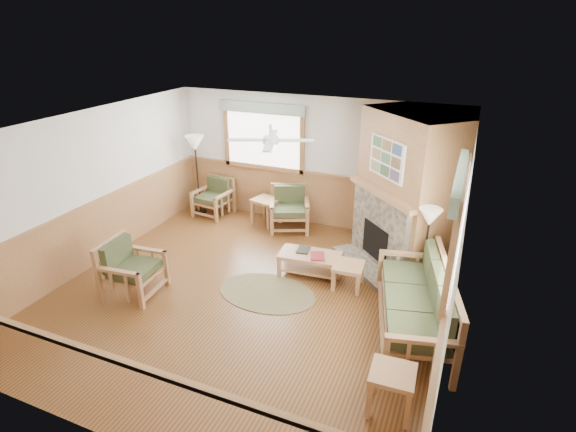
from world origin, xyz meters
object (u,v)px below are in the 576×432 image
at_px(armchair_left, 133,268).
at_px(end_table_sofa, 391,391).
at_px(armchair_back_right, 289,209).
at_px(coffee_table, 310,265).
at_px(end_table_chairs, 266,211).
at_px(floor_lamp_right, 425,253).
at_px(sofa, 413,301).
at_px(armchair_back_left, 213,197).
at_px(floor_lamp_left, 197,175).
at_px(footstool, 348,276).

bearing_deg(armchair_left, end_table_sofa, -106.07).
height_order(armchair_back_right, coffee_table, armchair_back_right).
relative_size(armchair_back_right, end_table_chairs, 1.53).
bearing_deg(floor_lamp_right, armchair_left, -158.05).
bearing_deg(sofa, armchair_back_left, -131.42).
bearing_deg(floor_lamp_left, armchair_back_right, -0.69).
bearing_deg(armchair_back_right, footstool, -67.29).
bearing_deg(end_table_chairs, armchair_back_right, -2.79).
height_order(coffee_table, floor_lamp_right, floor_lamp_right).
xyz_separation_m(armchair_back_right, footstool, (1.75, -1.71, -0.23)).
xyz_separation_m(armchair_left, footstool, (3.11, 1.48, -0.24)).
distance_m(end_table_chairs, floor_lamp_left, 1.78).
relative_size(sofa, footstool, 4.53).
bearing_deg(floor_lamp_left, footstool, -23.69).
distance_m(sofa, armchair_back_left, 5.36).
distance_m(armchair_left, floor_lamp_right, 4.59).
bearing_deg(end_table_sofa, floor_lamp_left, 141.73).
xyz_separation_m(sofa, coffee_table, (-1.83, 0.87, -0.29)).
relative_size(armchair_left, floor_lamp_right, 0.60).
bearing_deg(armchair_back_right, end_table_sofa, -77.07).
xyz_separation_m(armchair_back_left, footstool, (3.61, -1.74, -0.20)).
bearing_deg(end_table_sofa, floor_lamp_right, 90.00).
bearing_deg(armchair_back_left, end_table_sofa, -33.49).
relative_size(end_table_chairs, end_table_sofa, 1.05).
height_order(sofa, floor_lamp_right, floor_lamp_right).
bearing_deg(sofa, floor_lamp_left, -129.72).
bearing_deg(footstool, armchair_back_right, 135.52).
height_order(armchair_left, coffee_table, armchair_left).
bearing_deg(floor_lamp_left, armchair_left, -75.11).
relative_size(sofa, armchair_back_right, 2.47).
bearing_deg(armchair_back_left, armchair_left, -74.42).
bearing_deg(coffee_table, armchair_left, -151.78).
bearing_deg(armchair_back_left, sofa, -21.04).
bearing_deg(sofa, floor_lamp_right, 166.47).
relative_size(end_table_chairs, floor_lamp_left, 0.32).
bearing_deg(coffee_table, end_table_sofa, -57.44).
xyz_separation_m(sofa, end_table_sofa, (0.00, -1.52, -0.23)).
bearing_deg(end_table_sofa, armchair_back_right, 125.74).
bearing_deg(footstool, sofa, -34.13).
distance_m(coffee_table, end_table_sofa, 3.01).
relative_size(armchair_back_left, armchair_left, 0.91).
relative_size(end_table_sofa, footstool, 1.14).
height_order(sofa, end_table_sofa, sofa).
distance_m(armchair_left, footstool, 3.45).
height_order(coffee_table, footstool, footstool).
bearing_deg(floor_lamp_left, floor_lamp_right, -16.49).
bearing_deg(end_table_chairs, footstool, -37.21).
bearing_deg(footstool, end_table_sofa, -63.65).
xyz_separation_m(end_table_chairs, floor_lamp_right, (3.42, -1.51, 0.46)).
bearing_deg(armchair_back_right, sofa, -63.59).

